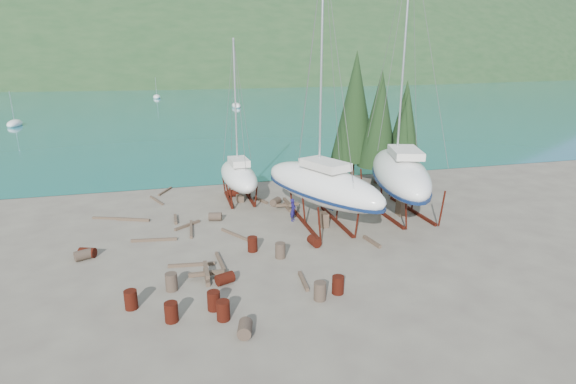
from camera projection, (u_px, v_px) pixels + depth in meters
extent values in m
plane|color=#594F46|center=(270.00, 250.00, 26.35)|extent=(600.00, 600.00, 0.00)
plane|color=#1A6B82|center=(173.00, 74.00, 318.14)|extent=(700.00, 700.00, 0.00)
ellipsoid|color=#1D381C|center=(173.00, 74.00, 322.78)|extent=(800.00, 360.00, 110.00)
cube|color=beige|center=(30.00, 80.00, 187.05)|extent=(6.00, 5.00, 4.00)
cube|color=#A54C2D|center=(29.00, 73.00, 186.25)|extent=(6.60, 5.60, 1.60)
cube|color=beige|center=(131.00, 79.00, 196.87)|extent=(6.00, 5.00, 4.00)
cube|color=#A54C2D|center=(130.00, 73.00, 196.07)|extent=(6.60, 5.60, 1.60)
cube|color=beige|center=(244.00, 78.00, 209.15)|extent=(6.00, 5.00, 4.00)
cube|color=#A54C2D|center=(243.00, 72.00, 208.35)|extent=(6.60, 5.60, 1.60)
cylinder|color=black|center=(376.00, 174.00, 40.31)|extent=(0.36, 0.36, 1.60)
cone|color=black|center=(380.00, 118.00, 38.88)|extent=(3.60, 3.60, 8.40)
cylinder|color=black|center=(402.00, 180.00, 38.86)|extent=(0.36, 0.36, 1.36)
cone|color=black|center=(406.00, 131.00, 37.65)|extent=(3.06, 3.06, 7.14)
cylinder|color=black|center=(352.00, 169.00, 41.76)|extent=(0.36, 0.36, 1.84)
cone|color=black|center=(355.00, 107.00, 40.12)|extent=(4.14, 4.14, 9.66)
cylinder|color=black|center=(401.00, 171.00, 42.00)|extent=(0.36, 0.36, 1.44)
cone|color=black|center=(405.00, 122.00, 40.71)|extent=(3.24, 3.24, 7.56)
ellipsoid|color=white|center=(15.00, 124.00, 74.46)|extent=(2.00, 5.00, 1.40)
cylinder|color=silver|center=(12.00, 106.00, 73.64)|extent=(0.08, 0.08, 5.00)
ellipsoid|color=white|center=(236.00, 106.00, 102.81)|extent=(2.00, 5.00, 1.40)
cylinder|color=silver|center=(236.00, 93.00, 101.99)|extent=(0.08, 0.08, 5.00)
ellipsoid|color=white|center=(157.00, 97.00, 126.18)|extent=(2.00, 5.00, 1.40)
cylinder|color=silver|center=(156.00, 87.00, 125.36)|extent=(0.08, 0.08, 5.00)
ellipsoid|color=white|center=(322.00, 185.00, 29.78)|extent=(7.05, 11.29, 2.54)
cube|color=#0C1C40|center=(324.00, 199.00, 29.51)|extent=(0.97, 1.91, 1.00)
cube|color=silver|center=(325.00, 165.00, 28.84)|extent=(2.85, 3.69, 0.50)
cylinder|color=silver|center=(321.00, 61.00, 28.02)|extent=(0.14, 0.14, 13.08)
cube|color=#4F140D|center=(305.00, 224.00, 30.25)|extent=(0.18, 5.99, 0.20)
cube|color=#4F140D|center=(336.00, 221.00, 30.80)|extent=(0.18, 5.99, 0.20)
cube|color=brown|center=(323.00, 220.00, 29.91)|extent=(0.50, 0.80, 0.95)
ellipsoid|color=white|center=(400.00, 173.00, 31.85)|extent=(6.64, 12.13, 2.75)
cube|color=#0C1C40|center=(403.00, 188.00, 31.58)|extent=(0.85, 2.08, 1.00)
cube|color=silver|center=(405.00, 152.00, 30.85)|extent=(2.80, 3.89, 0.50)
cylinder|color=silver|center=(404.00, 48.00, 29.97)|extent=(0.14, 0.14, 13.98)
cube|color=#4F140D|center=(382.00, 213.00, 32.38)|extent=(0.18, 6.41, 0.20)
cube|color=#4F140D|center=(412.00, 210.00, 32.96)|extent=(0.18, 6.41, 0.20)
cube|color=brown|center=(401.00, 208.00, 32.01)|extent=(0.50, 0.80, 1.09)
ellipsoid|color=white|center=(239.00, 176.00, 35.11)|extent=(2.83, 7.78, 1.97)
cube|color=#0C1C40|center=(240.00, 184.00, 34.91)|extent=(0.33, 1.39, 1.00)
cube|color=silver|center=(239.00, 162.00, 34.41)|extent=(1.45, 2.37, 0.50)
cylinder|color=silver|center=(235.00, 102.00, 33.85)|extent=(0.14, 0.14, 9.18)
cube|color=#4F140D|center=(229.00, 200.00, 35.44)|extent=(0.18, 4.21, 0.20)
cube|color=#4F140D|center=(250.00, 198.00, 35.85)|extent=(0.18, 4.21, 0.20)
cube|color=brown|center=(240.00, 198.00, 35.25)|extent=(0.50, 0.80, 0.48)
imported|color=#16114D|center=(293.00, 210.00, 30.89)|extent=(0.64, 0.69, 1.59)
cylinder|color=#4F140D|center=(131.00, 300.00, 20.07)|extent=(0.58, 0.58, 0.88)
cylinder|color=#2D2823|center=(245.00, 329.00, 18.18)|extent=(0.78, 1.00, 0.58)
cylinder|color=#4F140D|center=(87.00, 253.00, 25.29)|extent=(1.03, 0.85, 0.58)
cylinder|color=#4F140D|center=(223.00, 310.00, 19.21)|extent=(0.58, 0.58, 0.88)
cylinder|color=#4F140D|center=(234.00, 193.00, 36.47)|extent=(0.96, 0.71, 0.58)
cylinder|color=#2D2823|center=(280.00, 250.00, 25.21)|extent=(0.58, 0.58, 0.88)
cylinder|color=#4F140D|center=(314.00, 241.00, 26.87)|extent=(0.69, 0.95, 0.58)
cylinder|color=#4F140D|center=(338.00, 285.00, 21.38)|extent=(0.58, 0.58, 0.88)
cylinder|color=#2D2823|center=(215.00, 217.00, 31.06)|extent=(0.99, 0.76, 0.58)
cylinder|color=#4F140D|center=(214.00, 301.00, 19.99)|extent=(0.58, 0.58, 0.88)
cylinder|color=#2D2823|center=(276.00, 202.00, 34.29)|extent=(1.01, 1.05, 0.58)
cylinder|color=#4F140D|center=(225.00, 278.00, 22.32)|extent=(1.03, 0.86, 0.58)
cylinder|color=#4F140D|center=(171.00, 312.00, 19.08)|extent=(0.58, 0.58, 0.88)
cylinder|color=#4F140D|center=(253.00, 244.00, 26.07)|extent=(0.58, 0.58, 0.88)
cylinder|color=#2D2823|center=(83.00, 255.00, 25.00)|extent=(1.04, 0.89, 0.58)
cylinder|color=#2D2823|center=(171.00, 282.00, 21.66)|extent=(0.58, 0.58, 0.88)
cylinder|color=#2D2823|center=(320.00, 291.00, 20.81)|extent=(0.58, 0.58, 0.88)
cube|color=brown|center=(157.00, 200.00, 35.34)|extent=(1.09, 2.46, 0.14)
cube|color=brown|center=(372.00, 242.00, 27.31)|extent=(0.44, 1.78, 0.19)
cube|color=brown|center=(133.00, 219.00, 31.06)|extent=(2.29, 1.09, 0.19)
cube|color=brown|center=(187.00, 225.00, 30.01)|extent=(1.77, 1.44, 0.17)
cube|color=brown|center=(221.00, 263.00, 24.46)|extent=(0.38, 2.89, 0.16)
cube|color=brown|center=(261.00, 200.00, 35.29)|extent=(0.87, 1.71, 0.19)
cube|color=brown|center=(303.00, 281.00, 22.50)|extent=(0.32, 1.91, 0.17)
cube|color=brown|center=(175.00, 219.00, 31.13)|extent=(0.21, 1.74, 0.19)
cube|color=brown|center=(165.00, 191.00, 37.72)|extent=(1.16, 2.19, 0.15)
cube|color=brown|center=(191.00, 229.00, 29.37)|extent=(0.32, 3.02, 0.16)
cube|color=brown|center=(236.00, 235.00, 28.39)|extent=(1.59, 2.51, 0.15)
cube|color=brown|center=(192.00, 265.00, 24.28)|extent=(2.51, 0.47, 0.17)
cube|color=brown|center=(112.00, 218.00, 31.35)|extent=(2.73, 1.12, 0.15)
cube|color=brown|center=(154.00, 240.00, 27.62)|extent=(2.77, 0.55, 0.16)
cube|color=brown|center=(207.00, 277.00, 22.88)|extent=(0.20, 1.80, 0.20)
cube|color=brown|center=(206.00, 273.00, 22.83)|extent=(1.80, 0.20, 0.20)
cube|color=brown|center=(206.00, 270.00, 22.77)|extent=(0.20, 1.80, 0.20)
cube|color=brown|center=(287.00, 207.00, 33.62)|extent=(0.20, 1.80, 0.20)
cube|color=brown|center=(287.00, 205.00, 33.57)|extent=(1.80, 0.20, 0.20)
cube|color=brown|center=(287.00, 202.00, 33.51)|extent=(0.20, 1.80, 0.20)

